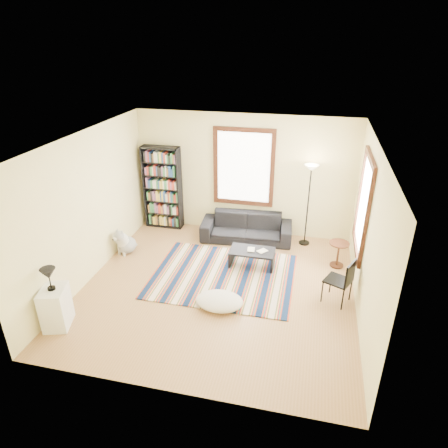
% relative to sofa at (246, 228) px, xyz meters
% --- Properties ---
extents(floor, '(5.00, 5.00, 0.10)m').
position_rel_sofa_xyz_m(floor, '(-0.17, -2.05, -0.35)').
color(floor, '#A6794C').
rests_on(floor, ground).
extents(ceiling, '(5.00, 5.00, 0.10)m').
position_rel_sofa_xyz_m(ceiling, '(-0.17, -2.05, 2.55)').
color(ceiling, white).
rests_on(ceiling, floor).
extents(wall_back, '(5.00, 0.10, 2.80)m').
position_rel_sofa_xyz_m(wall_back, '(-0.17, 0.50, 1.10)').
color(wall_back, '#FFF8AB').
rests_on(wall_back, floor).
extents(wall_front, '(5.00, 0.10, 2.80)m').
position_rel_sofa_xyz_m(wall_front, '(-0.17, -4.60, 1.10)').
color(wall_front, '#FFF8AB').
rests_on(wall_front, floor).
extents(wall_left, '(0.10, 5.00, 2.80)m').
position_rel_sofa_xyz_m(wall_left, '(-2.72, -2.05, 1.10)').
color(wall_left, '#FFF8AB').
rests_on(wall_left, floor).
extents(wall_right, '(0.10, 5.00, 2.80)m').
position_rel_sofa_xyz_m(wall_right, '(2.38, -2.05, 1.10)').
color(wall_right, '#FFF8AB').
rests_on(wall_right, floor).
extents(window_back, '(1.20, 0.06, 1.60)m').
position_rel_sofa_xyz_m(window_back, '(-0.17, 0.42, 1.30)').
color(window_back, white).
rests_on(window_back, wall_back).
extents(window_right, '(0.06, 1.20, 1.60)m').
position_rel_sofa_xyz_m(window_right, '(2.30, -1.25, 1.30)').
color(window_right, white).
rests_on(window_right, wall_right).
extents(rug, '(2.76, 2.20, 0.02)m').
position_rel_sofa_xyz_m(rug, '(-0.16, -1.65, -0.29)').
color(rug, '#0C1F40').
rests_on(rug, floor).
extents(sofa, '(0.96, 2.11, 0.60)m').
position_rel_sofa_xyz_m(sofa, '(0.00, 0.00, 0.00)').
color(sofa, black).
rests_on(sofa, floor).
extents(bookshelf, '(0.90, 0.30, 2.00)m').
position_rel_sofa_xyz_m(bookshelf, '(-2.10, 0.27, 0.70)').
color(bookshelf, black).
rests_on(bookshelf, floor).
extents(coffee_table, '(1.01, 0.77, 0.36)m').
position_rel_sofa_xyz_m(coffee_table, '(0.32, -1.12, -0.12)').
color(coffee_table, black).
rests_on(coffee_table, floor).
extents(book_a, '(0.21, 0.17, 0.02)m').
position_rel_sofa_xyz_m(book_a, '(0.22, -1.12, 0.07)').
color(book_a, beige).
rests_on(book_a, coffee_table).
extents(book_b, '(0.24, 0.25, 0.02)m').
position_rel_sofa_xyz_m(book_b, '(0.47, -1.07, 0.07)').
color(book_b, beige).
rests_on(book_b, coffee_table).
extents(floor_cushion, '(1.02, 0.90, 0.21)m').
position_rel_sofa_xyz_m(floor_cushion, '(-0.01, -2.59, -0.20)').
color(floor_cushion, silver).
rests_on(floor_cushion, floor).
extents(floor_lamp, '(0.37, 0.37, 1.86)m').
position_rel_sofa_xyz_m(floor_lamp, '(1.33, 0.10, 0.63)').
color(floor_lamp, black).
rests_on(floor_lamp, floor).
extents(side_table, '(0.51, 0.51, 0.54)m').
position_rel_sofa_xyz_m(side_table, '(2.03, -0.74, -0.03)').
color(side_table, '#3F1A0F').
rests_on(side_table, floor).
extents(folding_chair, '(0.55, 0.54, 0.86)m').
position_rel_sofa_xyz_m(folding_chair, '(1.98, -1.97, 0.13)').
color(folding_chair, black).
rests_on(folding_chair, floor).
extents(white_cabinet, '(0.51, 0.59, 0.70)m').
position_rel_sofa_xyz_m(white_cabinet, '(-2.47, -3.67, 0.05)').
color(white_cabinet, white).
rests_on(white_cabinet, floor).
extents(table_lamp, '(0.29, 0.29, 0.38)m').
position_rel_sofa_xyz_m(table_lamp, '(-2.47, -3.67, 0.59)').
color(table_lamp, black).
rests_on(table_lamp, white_cabinet).
extents(dog, '(0.60, 0.70, 0.59)m').
position_rel_sofa_xyz_m(dog, '(-2.43, -1.18, -0.01)').
color(dog, '#BDBDBD').
rests_on(dog, floor).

